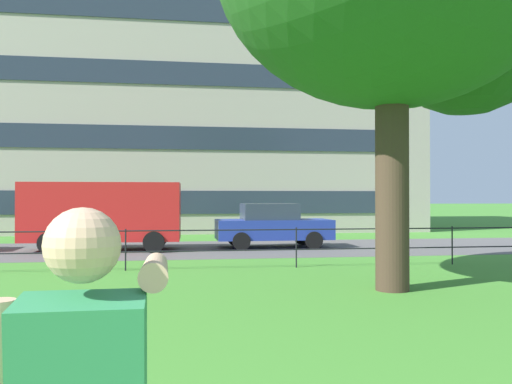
{
  "coord_description": "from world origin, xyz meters",
  "views": [
    {
      "loc": [
        -0.84,
        0.85,
        1.74
      ],
      "look_at": [
        0.23,
        8.17,
        1.82
      ],
      "focal_mm": 37.36,
      "sensor_mm": 36.0,
      "label": 1
    }
  ],
  "objects": [
    {
      "name": "street_strip",
      "position": [
        0.0,
        19.07,
        0.0
      ],
      "size": [
        80.0,
        6.28,
        0.01
      ],
      "primitive_type": "cube",
      "color": "#565454",
      "rests_on": "ground"
    },
    {
      "name": "panel_van_left",
      "position": [
        -3.26,
        18.98,
        1.27
      ],
      "size": [
        5.05,
        2.2,
        2.24
      ],
      "color": "red",
      "rests_on": "ground"
    },
    {
      "name": "park_fence",
      "position": [
        0.0,
        13.89,
        0.67
      ],
      "size": [
        37.59,
        0.04,
        1.0
      ],
      "color": "black",
      "rests_on": "ground"
    },
    {
      "name": "car_blue_far_right",
      "position": [
        2.43,
        19.24,
        0.78
      ],
      "size": [
        4.02,
        1.85,
        1.54
      ],
      "color": "#233899",
      "rests_on": "ground"
    },
    {
      "name": "apartment_building_background",
      "position": [
        -1.7,
        33.38,
        7.84
      ],
      "size": [
        27.25,
        14.49,
        15.68
      ],
      "color": "#ADA393",
      "rests_on": "ground"
    }
  ]
}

